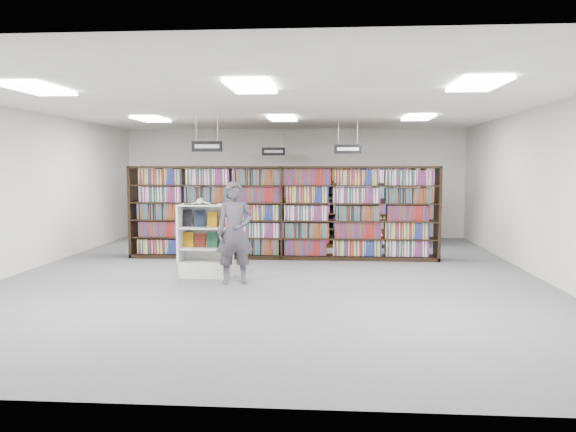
# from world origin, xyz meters

# --- Properties ---
(floor) EXTENTS (12.00, 12.00, 0.00)m
(floor) POSITION_xyz_m (0.00, 0.00, 0.00)
(floor) COLOR #535459
(floor) RESTS_ON ground
(ceiling) EXTENTS (10.00, 12.00, 0.10)m
(ceiling) POSITION_xyz_m (0.00, 0.00, 3.20)
(ceiling) COLOR white
(ceiling) RESTS_ON wall_back
(wall_back) EXTENTS (10.00, 0.10, 3.20)m
(wall_back) POSITION_xyz_m (0.00, 6.00, 1.60)
(wall_back) COLOR silver
(wall_back) RESTS_ON ground
(wall_front) EXTENTS (10.00, 0.10, 3.20)m
(wall_front) POSITION_xyz_m (0.00, -6.00, 1.60)
(wall_front) COLOR silver
(wall_front) RESTS_ON ground
(wall_left) EXTENTS (0.10, 12.00, 3.20)m
(wall_left) POSITION_xyz_m (-5.00, 0.00, 1.60)
(wall_left) COLOR silver
(wall_left) RESTS_ON ground
(wall_right) EXTENTS (0.10, 12.00, 3.20)m
(wall_right) POSITION_xyz_m (5.00, 0.00, 1.60)
(wall_right) COLOR silver
(wall_right) RESTS_ON ground
(bookshelf_row_near) EXTENTS (7.00, 0.60, 2.10)m
(bookshelf_row_near) POSITION_xyz_m (0.00, 2.00, 1.05)
(bookshelf_row_near) COLOR black
(bookshelf_row_near) RESTS_ON floor
(bookshelf_row_mid) EXTENTS (7.00, 0.60, 2.10)m
(bookshelf_row_mid) POSITION_xyz_m (0.00, 4.00, 1.05)
(bookshelf_row_mid) COLOR black
(bookshelf_row_mid) RESTS_ON floor
(bookshelf_row_far) EXTENTS (7.00, 0.60, 2.10)m
(bookshelf_row_far) POSITION_xyz_m (0.00, 5.70, 1.05)
(bookshelf_row_far) COLOR black
(bookshelf_row_far) RESTS_ON floor
(aisle_sign_left) EXTENTS (0.65, 0.02, 0.80)m
(aisle_sign_left) POSITION_xyz_m (-1.50, 1.00, 2.53)
(aisle_sign_left) COLOR #B2B2B7
(aisle_sign_left) RESTS_ON ceiling
(aisle_sign_right) EXTENTS (0.65, 0.02, 0.80)m
(aisle_sign_right) POSITION_xyz_m (1.50, 3.00, 2.53)
(aisle_sign_right) COLOR #B2B2B7
(aisle_sign_right) RESTS_ON ceiling
(aisle_sign_center) EXTENTS (0.65, 0.02, 0.80)m
(aisle_sign_center) POSITION_xyz_m (-0.50, 5.00, 2.53)
(aisle_sign_center) COLOR #B2B2B7
(aisle_sign_center) RESTS_ON ceiling
(troffer_front_left) EXTENTS (0.60, 1.20, 0.04)m
(troffer_front_left) POSITION_xyz_m (-3.00, -3.00, 3.16)
(troffer_front_left) COLOR white
(troffer_front_left) RESTS_ON ceiling
(troffer_front_center) EXTENTS (0.60, 1.20, 0.04)m
(troffer_front_center) POSITION_xyz_m (0.00, -3.00, 3.16)
(troffer_front_center) COLOR white
(troffer_front_center) RESTS_ON ceiling
(troffer_front_right) EXTENTS (0.60, 1.20, 0.04)m
(troffer_front_right) POSITION_xyz_m (3.00, -3.00, 3.16)
(troffer_front_right) COLOR white
(troffer_front_right) RESTS_ON ceiling
(troffer_back_left) EXTENTS (0.60, 1.20, 0.04)m
(troffer_back_left) POSITION_xyz_m (-3.00, 2.00, 3.16)
(troffer_back_left) COLOR white
(troffer_back_left) RESTS_ON ceiling
(troffer_back_center) EXTENTS (0.60, 1.20, 0.04)m
(troffer_back_center) POSITION_xyz_m (0.00, 2.00, 3.16)
(troffer_back_center) COLOR white
(troffer_back_center) RESTS_ON ceiling
(troffer_back_right) EXTENTS (0.60, 1.20, 0.04)m
(troffer_back_right) POSITION_xyz_m (3.00, 2.00, 3.16)
(troffer_back_right) COLOR white
(troffer_back_right) RESTS_ON ceiling
(endcap_display) EXTENTS (1.01, 0.54, 1.38)m
(endcap_display) POSITION_xyz_m (-1.27, -0.24, 0.47)
(endcap_display) COLOR white
(endcap_display) RESTS_ON floor
(open_book) EXTENTS (0.65, 0.43, 0.13)m
(open_book) POSITION_xyz_m (-1.35, -0.28, 1.41)
(open_book) COLOR black
(open_book) RESTS_ON endcap_display
(shopper) EXTENTS (0.75, 0.57, 1.82)m
(shopper) POSITION_xyz_m (-0.61, -0.82, 0.91)
(shopper) COLOR #4A454E
(shopper) RESTS_ON floor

